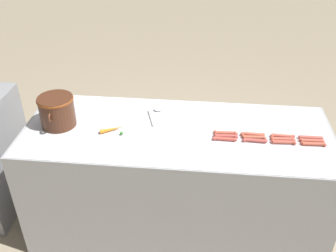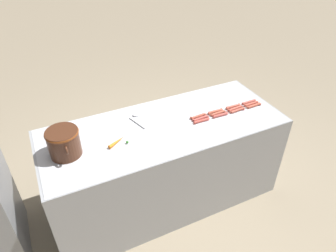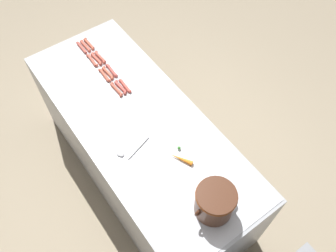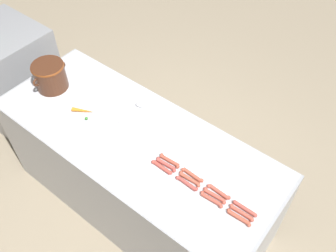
{
  "view_description": "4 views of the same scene",
  "coord_description": "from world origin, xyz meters",
  "px_view_note": "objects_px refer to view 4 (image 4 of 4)",
  "views": [
    {
      "loc": [
        -2.22,
        -0.16,
        2.39
      ],
      "look_at": [
        0.01,
        0.06,
        0.93
      ],
      "focal_mm": 41.23,
      "sensor_mm": 36.0,
      "label": 1
    },
    {
      "loc": [
        -1.97,
        0.9,
        2.48
      ],
      "look_at": [
        -0.08,
        0.0,
        0.95
      ],
      "focal_mm": 32.85,
      "sensor_mm": 36.0,
      "label": 2
    },
    {
      "loc": [
        0.67,
        1.31,
        3.01
      ],
      "look_at": [
        -0.13,
        0.2,
        0.96
      ],
      "focal_mm": 37.46,
      "sensor_mm": 36.0,
      "label": 3
    },
    {
      "loc": [
        -1.15,
        -1.21,
        2.88
      ],
      "look_at": [
        0.14,
        -0.19,
        1.02
      ],
      "focal_mm": 39.51,
      "sensor_mm": 36.0,
      "label": 4
    }
  ],
  "objects_px": {
    "hot_dog_0": "(239,218)",
    "bean_pot": "(50,75)",
    "hot_dog_4": "(242,213)",
    "hot_dog_11": "(170,161)",
    "hot_dog_2": "(187,183)",
    "hot_dog_5": "(215,196)",
    "hot_dog_9": "(219,192)",
    "back_cabinet": "(12,77)",
    "hot_dog_7": "(166,164)",
    "hot_dog_3": "(162,167)",
    "serving_spoon": "(135,107)",
    "carrot": "(83,111)",
    "hot_dog_1": "(211,199)",
    "hot_dog_6": "(190,179)",
    "hot_dog_8": "(245,209)",
    "hot_dog_10": "(192,175)"
  },
  "relations": [
    {
      "from": "hot_dog_2",
      "to": "hot_dog_3",
      "type": "bearing_deg",
      "value": 90.57
    },
    {
      "from": "hot_dog_6",
      "to": "carrot",
      "type": "height_order",
      "value": "carrot"
    },
    {
      "from": "bean_pot",
      "to": "hot_dog_6",
      "type": "bearing_deg",
      "value": -91.66
    },
    {
      "from": "back_cabinet",
      "to": "hot_dog_3",
      "type": "bearing_deg",
      "value": -94.39
    },
    {
      "from": "hot_dog_2",
      "to": "hot_dog_4",
      "type": "height_order",
      "value": "same"
    },
    {
      "from": "hot_dog_5",
      "to": "hot_dog_4",
      "type": "bearing_deg",
      "value": -89.5
    },
    {
      "from": "back_cabinet",
      "to": "hot_dog_11",
      "type": "distance_m",
      "value": 2.06
    },
    {
      "from": "hot_dog_9",
      "to": "back_cabinet",
      "type": "bearing_deg",
      "value": 88.11
    },
    {
      "from": "carrot",
      "to": "hot_dog_3",
      "type": "bearing_deg",
      "value": -92.4
    },
    {
      "from": "hot_dog_1",
      "to": "serving_spoon",
      "type": "xyz_separation_m",
      "value": [
        0.3,
        0.89,
        -0.0
      ]
    },
    {
      "from": "hot_dog_6",
      "to": "serving_spoon",
      "type": "height_order",
      "value": "hot_dog_6"
    },
    {
      "from": "hot_dog_3",
      "to": "hot_dog_9",
      "type": "distance_m",
      "value": 0.4
    },
    {
      "from": "hot_dog_1",
      "to": "hot_dog_5",
      "type": "xyz_separation_m",
      "value": [
        0.03,
        -0.0,
        0.0
      ]
    },
    {
      "from": "hot_dog_1",
      "to": "bean_pot",
      "type": "distance_m",
      "value": 1.55
    },
    {
      "from": "hot_dog_1",
      "to": "hot_dog_9",
      "type": "relative_size",
      "value": 1.0
    },
    {
      "from": "back_cabinet",
      "to": "hot_dog_4",
      "type": "height_order",
      "value": "back_cabinet"
    },
    {
      "from": "hot_dog_0",
      "to": "hot_dog_10",
      "type": "bearing_deg",
      "value": 79.39
    },
    {
      "from": "hot_dog_0",
      "to": "bean_pot",
      "type": "bearing_deg",
      "value": 87.47
    },
    {
      "from": "hot_dog_9",
      "to": "hot_dog_10",
      "type": "bearing_deg",
      "value": 90.18
    },
    {
      "from": "hot_dog_2",
      "to": "hot_dog_8",
      "type": "height_order",
      "value": "same"
    },
    {
      "from": "hot_dog_7",
      "to": "hot_dog_11",
      "type": "relative_size",
      "value": 1.0
    },
    {
      "from": "carrot",
      "to": "hot_dog_10",
      "type": "bearing_deg",
      "value": -87.49
    },
    {
      "from": "hot_dog_1",
      "to": "hot_dog_11",
      "type": "bearing_deg",
      "value": 79.46
    },
    {
      "from": "hot_dog_5",
      "to": "serving_spoon",
      "type": "distance_m",
      "value": 0.92
    },
    {
      "from": "hot_dog_5",
      "to": "hot_dog_0",
      "type": "bearing_deg",
      "value": -100.36
    },
    {
      "from": "hot_dog_0",
      "to": "hot_dog_2",
      "type": "distance_m",
      "value": 0.38
    },
    {
      "from": "back_cabinet",
      "to": "hot_dog_4",
      "type": "bearing_deg",
      "value": -92.56
    },
    {
      "from": "back_cabinet",
      "to": "serving_spoon",
      "type": "distance_m",
      "value": 1.57
    },
    {
      "from": "hot_dog_4",
      "to": "hot_dog_11",
      "type": "bearing_deg",
      "value": 86.55
    },
    {
      "from": "hot_dog_2",
      "to": "hot_dog_3",
      "type": "distance_m",
      "value": 0.2
    },
    {
      "from": "hot_dog_2",
      "to": "hot_dog_5",
      "type": "xyz_separation_m",
      "value": [
        0.03,
        -0.18,
        0.0
      ]
    },
    {
      "from": "hot_dog_0",
      "to": "hot_dog_9",
      "type": "height_order",
      "value": "same"
    },
    {
      "from": "hot_dog_3",
      "to": "hot_dog_6",
      "type": "height_order",
      "value": "same"
    },
    {
      "from": "hot_dog_7",
      "to": "hot_dog_9",
      "type": "xyz_separation_m",
      "value": [
        0.04,
        -0.38,
        0.0
      ]
    },
    {
      "from": "hot_dog_3",
      "to": "hot_dog_5",
      "type": "height_order",
      "value": "same"
    },
    {
      "from": "hot_dog_0",
      "to": "hot_dog_6",
      "type": "height_order",
      "value": "same"
    },
    {
      "from": "back_cabinet",
      "to": "hot_dog_7",
      "type": "relative_size",
      "value": 6.01
    },
    {
      "from": "hot_dog_9",
      "to": "hot_dog_11",
      "type": "height_order",
      "value": "same"
    },
    {
      "from": "hot_dog_2",
      "to": "carrot",
      "type": "distance_m",
      "value": 0.97
    },
    {
      "from": "hot_dog_6",
      "to": "hot_dog_11",
      "type": "distance_m",
      "value": 0.19
    },
    {
      "from": "hot_dog_0",
      "to": "hot_dog_3",
      "type": "distance_m",
      "value": 0.58
    },
    {
      "from": "hot_dog_4",
      "to": "hot_dog_7",
      "type": "height_order",
      "value": "same"
    },
    {
      "from": "hot_dog_3",
      "to": "hot_dog_5",
      "type": "relative_size",
      "value": 1.0
    },
    {
      "from": "hot_dog_3",
      "to": "hot_dog_7",
      "type": "xyz_separation_m",
      "value": [
        0.03,
        -0.01,
        0.0
      ]
    },
    {
      "from": "hot_dog_8",
      "to": "hot_dog_5",
      "type": "bearing_deg",
      "value": 101.06
    },
    {
      "from": "hot_dog_3",
      "to": "hot_dog_11",
      "type": "bearing_deg",
      "value": -5.83
    },
    {
      "from": "serving_spoon",
      "to": "carrot",
      "type": "xyz_separation_m",
      "value": [
        -0.27,
        0.26,
        0.01
      ]
    },
    {
      "from": "hot_dog_0",
      "to": "hot_dog_5",
      "type": "distance_m",
      "value": 0.2
    },
    {
      "from": "hot_dog_6",
      "to": "hot_dog_9",
      "type": "bearing_deg",
      "value": -79.63
    },
    {
      "from": "hot_dog_7",
      "to": "bean_pot",
      "type": "relative_size",
      "value": 0.53
    }
  ]
}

